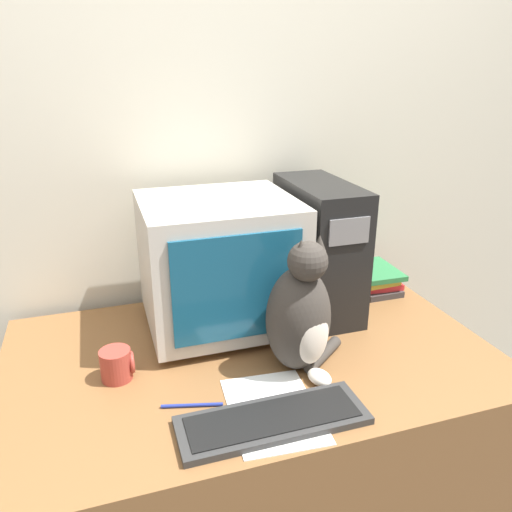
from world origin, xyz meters
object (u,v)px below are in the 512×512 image
(crt_monitor, at_px, (220,263))
(book_stack, at_px, (374,279))
(mug, at_px, (117,365))
(computer_tower, at_px, (318,248))
(pen, at_px, (192,405))
(cat, at_px, (301,315))
(keyboard, at_px, (273,420))

(crt_monitor, bearing_deg, book_stack, 8.07)
(crt_monitor, distance_m, mug, 0.43)
(crt_monitor, relative_size, computer_tower, 1.04)
(crt_monitor, xyz_separation_m, computer_tower, (0.34, 0.02, 0.00))
(pen, xyz_separation_m, mug, (-0.16, 0.18, 0.04))
(book_stack, bearing_deg, cat, -139.86)
(mug, bearing_deg, crt_monitor, 30.94)
(computer_tower, bearing_deg, cat, -121.33)
(cat, relative_size, mug, 4.36)
(keyboard, xyz_separation_m, pen, (-0.17, 0.12, -0.01))
(crt_monitor, relative_size, book_stack, 2.14)
(computer_tower, bearing_deg, crt_monitor, -177.03)
(cat, relative_size, pen, 2.59)
(crt_monitor, height_order, computer_tower, computer_tower)
(book_stack, bearing_deg, pen, -149.06)
(mug, bearing_deg, computer_tower, 17.93)
(computer_tower, relative_size, pen, 2.93)
(book_stack, bearing_deg, keyboard, -136.21)
(pen, bearing_deg, book_stack, 30.94)
(keyboard, relative_size, pen, 3.01)
(crt_monitor, bearing_deg, keyboard, -90.39)
(book_stack, height_order, pen, book_stack)
(crt_monitor, distance_m, computer_tower, 0.34)
(cat, bearing_deg, computer_tower, 42.85)
(keyboard, bearing_deg, book_stack, 43.79)
(book_stack, distance_m, mug, 0.99)
(book_stack, height_order, mug, mug)
(crt_monitor, bearing_deg, computer_tower, 2.97)
(crt_monitor, distance_m, cat, 0.34)
(keyboard, relative_size, mug, 5.07)
(crt_monitor, distance_m, book_stack, 0.64)
(computer_tower, height_order, cat, computer_tower)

